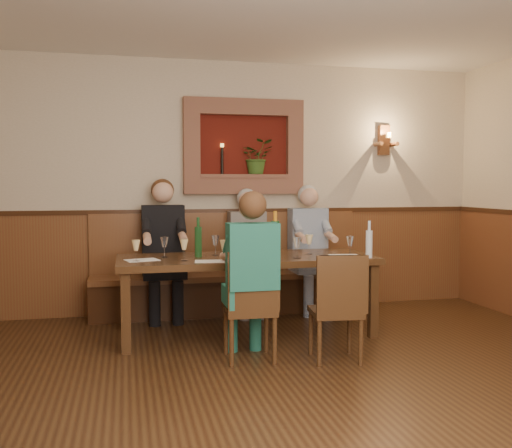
# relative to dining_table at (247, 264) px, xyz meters

# --- Properties ---
(ground_plane) EXTENTS (6.00, 6.00, 0.00)m
(ground_plane) POSITION_rel_dining_table_xyz_m (0.00, -1.85, -0.68)
(ground_plane) COLOR black
(ground_plane) RESTS_ON ground
(room_shell) EXTENTS (6.04, 6.04, 2.82)m
(room_shell) POSITION_rel_dining_table_xyz_m (0.00, -1.85, 1.21)
(room_shell) COLOR #C2B193
(room_shell) RESTS_ON ground
(wainscoting) EXTENTS (6.02, 6.02, 1.15)m
(wainscoting) POSITION_rel_dining_table_xyz_m (0.00, -1.85, -0.09)
(wainscoting) COLOR brown
(wainscoting) RESTS_ON ground
(wall_niche) EXTENTS (1.36, 0.30, 1.06)m
(wall_niche) POSITION_rel_dining_table_xyz_m (0.24, 1.09, 1.13)
(wall_niche) COLOR #50120B
(wall_niche) RESTS_ON ground
(wall_sconce) EXTENTS (0.25, 0.20, 0.35)m
(wall_sconce) POSITION_rel_dining_table_xyz_m (1.90, 1.08, 1.27)
(wall_sconce) COLOR brown
(wall_sconce) RESTS_ON ground
(dining_table) EXTENTS (2.40, 0.90, 0.75)m
(dining_table) POSITION_rel_dining_table_xyz_m (0.00, 0.00, 0.00)
(dining_table) COLOR black
(dining_table) RESTS_ON ground
(bench) EXTENTS (3.00, 0.45, 1.11)m
(bench) POSITION_rel_dining_table_xyz_m (0.00, 0.94, -0.35)
(bench) COLOR #381E0F
(bench) RESTS_ON ground
(chair_near_left) EXTENTS (0.42, 0.42, 0.91)m
(chair_near_left) POSITION_rel_dining_table_xyz_m (-0.14, -0.77, -0.41)
(chair_near_left) COLOR black
(chair_near_left) RESTS_ON ground
(chair_near_right) EXTENTS (0.43, 0.43, 0.88)m
(chair_near_right) POSITION_rel_dining_table_xyz_m (0.54, -0.94, -0.42)
(chair_near_right) COLOR black
(chair_near_right) RESTS_ON ground
(person_bench_left) EXTENTS (0.45, 0.55, 1.49)m
(person_bench_left) POSITION_rel_dining_table_xyz_m (-0.72, 0.84, -0.06)
(person_bench_left) COLOR black
(person_bench_left) RESTS_ON ground
(person_bench_mid) EXTENTS (0.40, 0.49, 1.38)m
(person_bench_mid) POSITION_rel_dining_table_xyz_m (0.20, 0.84, -0.11)
(person_bench_mid) COLOR #4F4949
(person_bench_mid) RESTS_ON ground
(person_bench_right) EXTENTS (0.42, 0.51, 1.42)m
(person_bench_right) POSITION_rel_dining_table_xyz_m (0.90, 0.84, -0.09)
(person_bench_right) COLOR navy
(person_bench_right) RESTS_ON ground
(person_chair_front) EXTENTS (0.40, 0.49, 1.38)m
(person_chair_front) POSITION_rel_dining_table_xyz_m (-0.14, -0.78, -0.11)
(person_chair_front) COLOR #1B5C60
(person_chair_front) RESTS_ON ground
(spittoon_bucket) EXTENTS (0.27, 0.27, 0.27)m
(spittoon_bucket) POSITION_rel_dining_table_xyz_m (0.01, -0.09, 0.21)
(spittoon_bucket) COLOR #B3210B
(spittoon_bucket) RESTS_ON dining_table
(wine_bottle_green_a) EXTENTS (0.10, 0.10, 0.43)m
(wine_bottle_green_a) POSITION_rel_dining_table_xyz_m (0.25, -0.11, 0.25)
(wine_bottle_green_a) COLOR #19471E
(wine_bottle_green_a) RESTS_ON dining_table
(wine_bottle_green_b) EXTENTS (0.09, 0.09, 0.37)m
(wine_bottle_green_b) POSITION_rel_dining_table_xyz_m (-0.45, 0.06, 0.23)
(wine_bottle_green_b) COLOR #19471E
(wine_bottle_green_b) RESTS_ON dining_table
(water_bottle) EXTENTS (0.08, 0.08, 0.34)m
(water_bottle) POSITION_rel_dining_table_xyz_m (1.08, -0.36, 0.21)
(water_bottle) COLOR silver
(water_bottle) RESTS_ON dining_table
(tasting_sheet_a) EXTENTS (0.33, 0.27, 0.00)m
(tasting_sheet_a) POSITION_rel_dining_table_xyz_m (-0.97, -0.06, 0.08)
(tasting_sheet_a) COLOR white
(tasting_sheet_a) RESTS_ON dining_table
(tasting_sheet_b) EXTENTS (0.35, 0.28, 0.00)m
(tasting_sheet_b) POSITION_rel_dining_table_xyz_m (-0.02, -0.08, 0.08)
(tasting_sheet_b) COLOR white
(tasting_sheet_b) RESTS_ON dining_table
(tasting_sheet_c) EXTENTS (0.30, 0.24, 0.00)m
(tasting_sheet_c) POSITION_rel_dining_table_xyz_m (0.91, -0.16, 0.08)
(tasting_sheet_c) COLOR white
(tasting_sheet_c) RESTS_ON dining_table
(tasting_sheet_d) EXTENTS (0.28, 0.22, 0.00)m
(tasting_sheet_d) POSITION_rel_dining_table_xyz_m (-0.39, -0.28, 0.08)
(tasting_sheet_d) COLOR white
(tasting_sheet_d) RESTS_ON dining_table
(wine_glass_0) EXTENTS (0.08, 0.08, 0.19)m
(wine_glass_0) POSITION_rel_dining_table_xyz_m (-0.61, -0.16, 0.17)
(wine_glass_0) COLOR #F0D48F
(wine_glass_0) RESTS_ON dining_table
(wine_glass_1) EXTENTS (0.08, 0.08, 0.19)m
(wine_glass_1) POSITION_rel_dining_table_xyz_m (-0.27, -0.32, 0.17)
(wine_glass_1) COLOR #F0D48F
(wine_glass_1) RESTS_ON dining_table
(wine_glass_2) EXTENTS (0.08, 0.08, 0.19)m
(wine_glass_2) POSITION_rel_dining_table_xyz_m (0.16, 0.13, 0.17)
(wine_glass_2) COLOR #F0D48F
(wine_glass_2) RESTS_ON dining_table
(wine_glass_3) EXTENTS (0.08, 0.08, 0.19)m
(wine_glass_3) POSITION_rel_dining_table_xyz_m (0.95, -0.21, 0.17)
(wine_glass_3) COLOR white
(wine_glass_3) RESTS_ON dining_table
(wine_glass_4) EXTENTS (0.08, 0.08, 0.19)m
(wine_glass_4) POSITION_rel_dining_table_xyz_m (-1.03, -0.14, 0.17)
(wine_glass_4) COLOR #F0D48F
(wine_glass_4) RESTS_ON dining_table
(wine_glass_5) EXTENTS (0.08, 0.08, 0.19)m
(wine_glass_5) POSITION_rel_dining_table_xyz_m (0.42, -0.25, 0.17)
(wine_glass_5) COLOR white
(wine_glass_5) RESTS_ON dining_table
(wine_glass_6) EXTENTS (0.08, 0.08, 0.19)m
(wine_glass_6) POSITION_rel_dining_table_xyz_m (-0.28, 0.15, 0.17)
(wine_glass_6) COLOR white
(wine_glass_6) RESTS_ON dining_table
(wine_glass_7) EXTENTS (0.08, 0.08, 0.19)m
(wine_glass_7) POSITION_rel_dining_table_xyz_m (0.62, 0.03, 0.17)
(wine_glass_7) COLOR #F0D48F
(wine_glass_7) RESTS_ON dining_table
(wine_glass_8) EXTENTS (0.08, 0.08, 0.19)m
(wine_glass_8) POSITION_rel_dining_table_xyz_m (-0.76, 0.09, 0.17)
(wine_glass_8) COLOR white
(wine_glass_8) RESTS_ON dining_table
(wine_glass_9) EXTENTS (0.08, 0.08, 0.19)m
(wine_glass_9) POSITION_rel_dining_table_xyz_m (-0.07, -0.18, 0.17)
(wine_glass_9) COLOR #F0D48F
(wine_glass_9) RESTS_ON dining_table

